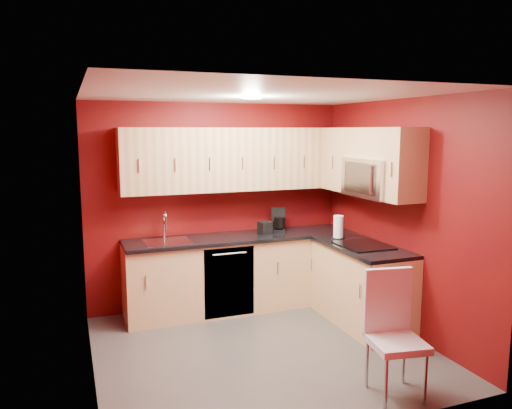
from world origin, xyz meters
TOP-DOWN VIEW (x-y plane):
  - floor at (0.00, 0.00)m, footprint 3.20×3.20m
  - ceiling at (0.00, 0.00)m, footprint 3.20×3.20m
  - wall_back at (0.00, 1.50)m, footprint 3.20×0.00m
  - wall_front at (0.00, -1.50)m, footprint 3.20×0.00m
  - wall_left at (-1.60, 0.00)m, footprint 0.00×3.00m
  - wall_right at (1.60, 0.00)m, footprint 0.00×3.00m
  - base_cabinets_back at (0.20, 1.20)m, footprint 2.80×0.60m
  - base_cabinets_right at (1.30, 0.25)m, footprint 0.60×1.30m
  - countertop_back at (0.20, 1.19)m, footprint 2.80×0.63m
  - countertop_right at (1.29, 0.23)m, footprint 0.63×1.27m
  - upper_cabinets_back at (0.20, 1.32)m, footprint 2.80×0.35m
  - upper_cabinets_right at (1.42, 0.44)m, footprint 0.35×1.55m
  - microwave at (1.39, 0.20)m, footprint 0.42×0.76m
  - cooktop at (1.28, 0.20)m, footprint 0.50×0.55m
  - sink at (-0.70, 1.20)m, footprint 0.52×0.42m
  - dishwasher_front at (-0.05, 0.91)m, footprint 0.60×0.02m
  - downlight at (0.00, 0.30)m, footprint 0.20×0.20m
  - coffee_maker at (0.72, 1.27)m, footprint 0.25×0.28m
  - napkin_holder at (0.50, 1.19)m, footprint 0.16×0.16m
  - paper_towel at (1.22, 0.65)m, footprint 0.17×0.17m
  - dining_chair at (0.70, -1.20)m, footprint 0.48×0.50m

SIDE VIEW (x-z plane):
  - floor at x=0.00m, z-range 0.00..0.00m
  - base_cabinets_back at x=0.20m, z-range 0.00..0.87m
  - base_cabinets_right at x=1.30m, z-range 0.00..0.87m
  - dishwasher_front at x=-0.05m, z-range 0.03..0.84m
  - dining_chair at x=0.70m, z-range 0.00..1.03m
  - countertop_back at x=0.20m, z-range 0.87..0.91m
  - countertop_right at x=1.29m, z-range 0.87..0.91m
  - cooktop at x=1.28m, z-range 0.91..0.92m
  - sink at x=-0.70m, z-range 0.77..1.12m
  - napkin_holder at x=0.50m, z-range 0.91..1.06m
  - paper_towel at x=1.22m, z-range 0.91..1.18m
  - coffee_maker at x=0.72m, z-range 0.91..1.20m
  - wall_back at x=0.00m, z-range -0.35..2.85m
  - wall_front at x=0.00m, z-range -0.35..2.85m
  - wall_left at x=-1.60m, z-range -0.25..2.75m
  - wall_right at x=1.60m, z-range -0.25..2.75m
  - microwave at x=1.39m, z-range 1.45..1.87m
  - upper_cabinets_back at x=0.20m, z-range 1.45..2.20m
  - upper_cabinets_right at x=1.42m, z-range 1.51..2.26m
  - downlight at x=0.00m, z-range 2.48..2.49m
  - ceiling at x=0.00m, z-range 2.50..2.50m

